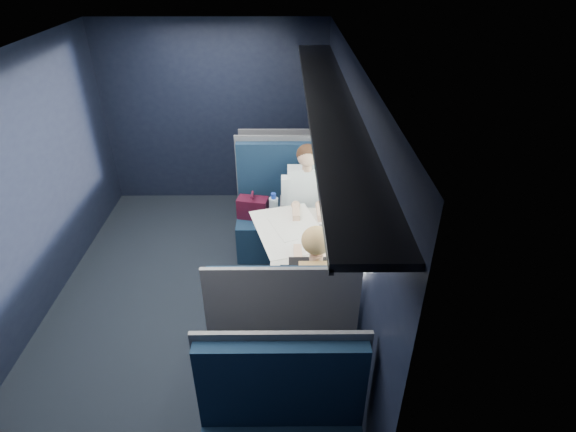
{
  "coord_description": "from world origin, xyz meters",
  "views": [
    {
      "loc": [
        0.88,
        -3.38,
        3.03
      ],
      "look_at": [
        0.9,
        0.0,
        0.95
      ],
      "focal_mm": 28.0,
      "sensor_mm": 36.0,
      "label": 1
    }
  ],
  "objects_px": {
    "cup": "(331,206)",
    "laptop": "(338,231)",
    "seat_bay_near": "(282,215)",
    "seat_row_front": "(283,179)",
    "man": "(307,200)",
    "table": "(302,242)",
    "bottle_small": "(331,211)",
    "woman": "(314,288)",
    "seat_bay_far": "(282,333)"
  },
  "relations": [
    {
      "from": "seat_row_front",
      "to": "laptop",
      "type": "height_order",
      "value": "seat_row_front"
    },
    {
      "from": "seat_bay_near",
      "to": "laptop",
      "type": "xyz_separation_m",
      "value": [
        0.51,
        -0.9,
        0.39
      ]
    },
    {
      "from": "table",
      "to": "seat_bay_far",
      "type": "xyz_separation_m",
      "value": [
        -0.18,
        -0.87,
        -0.25
      ]
    },
    {
      "from": "seat_bay_far",
      "to": "bottle_small",
      "type": "bearing_deg",
      "value": 67.94
    },
    {
      "from": "man",
      "to": "bottle_small",
      "type": "height_order",
      "value": "man"
    },
    {
      "from": "cup",
      "to": "laptop",
      "type": "bearing_deg",
      "value": -88.02
    },
    {
      "from": "table",
      "to": "bottle_small",
      "type": "height_order",
      "value": "bottle_small"
    },
    {
      "from": "seat_bay_near",
      "to": "woman",
      "type": "xyz_separation_m",
      "value": [
        0.26,
        -1.58,
        0.31
      ]
    },
    {
      "from": "table",
      "to": "seat_bay_far",
      "type": "relative_size",
      "value": 0.79
    },
    {
      "from": "seat_bay_near",
      "to": "cup",
      "type": "bearing_deg",
      "value": -41.19
    },
    {
      "from": "seat_bay_far",
      "to": "table",
      "type": "bearing_deg",
      "value": 78.22
    },
    {
      "from": "table",
      "to": "bottle_small",
      "type": "xyz_separation_m",
      "value": [
        0.28,
        0.27,
        0.18
      ]
    },
    {
      "from": "seat_row_front",
      "to": "woman",
      "type": "height_order",
      "value": "woman"
    },
    {
      "from": "seat_bay_near",
      "to": "cup",
      "type": "relative_size",
      "value": 12.82
    },
    {
      "from": "seat_bay_far",
      "to": "man",
      "type": "relative_size",
      "value": 0.95
    },
    {
      "from": "seat_row_front",
      "to": "laptop",
      "type": "bearing_deg",
      "value": -74.8
    },
    {
      "from": "table",
      "to": "bottle_small",
      "type": "bearing_deg",
      "value": 43.68
    },
    {
      "from": "laptop",
      "to": "bottle_small",
      "type": "height_order",
      "value": "laptop"
    },
    {
      "from": "table",
      "to": "seat_row_front",
      "type": "xyz_separation_m",
      "value": [
        -0.18,
        1.8,
        -0.25
      ]
    },
    {
      "from": "woman",
      "to": "cup",
      "type": "bearing_deg",
      "value": 78.67
    },
    {
      "from": "laptop",
      "to": "cup",
      "type": "height_order",
      "value": "laptop"
    },
    {
      "from": "seat_row_front",
      "to": "table",
      "type": "bearing_deg",
      "value": -84.2
    },
    {
      "from": "table",
      "to": "seat_bay_near",
      "type": "relative_size",
      "value": 0.79
    },
    {
      "from": "seat_bay_far",
      "to": "woman",
      "type": "bearing_deg",
      "value": 33.82
    },
    {
      "from": "man",
      "to": "bottle_small",
      "type": "distance_m",
      "value": 0.5
    },
    {
      "from": "seat_row_front",
      "to": "cup",
      "type": "distance_m",
      "value": 1.49
    },
    {
      "from": "man",
      "to": "cup",
      "type": "relative_size",
      "value": 13.45
    },
    {
      "from": "seat_bay_far",
      "to": "woman",
      "type": "distance_m",
      "value": 0.43
    },
    {
      "from": "seat_bay_near",
      "to": "bottle_small",
      "type": "relative_size",
      "value": 5.48
    },
    {
      "from": "bottle_small",
      "to": "cup",
      "type": "height_order",
      "value": "bottle_small"
    },
    {
      "from": "man",
      "to": "woman",
      "type": "bearing_deg",
      "value": -90.0
    },
    {
      "from": "seat_row_front",
      "to": "man",
      "type": "height_order",
      "value": "man"
    },
    {
      "from": "cup",
      "to": "seat_row_front",
      "type": "bearing_deg",
      "value": 109.49
    },
    {
      "from": "seat_bay_near",
      "to": "seat_bay_far",
      "type": "xyz_separation_m",
      "value": [
        0.01,
        -1.75,
        -0.01
      ]
    },
    {
      "from": "table",
      "to": "seat_row_front",
      "type": "relative_size",
      "value": 0.86
    },
    {
      "from": "seat_bay_near",
      "to": "cup",
      "type": "distance_m",
      "value": 0.75
    },
    {
      "from": "seat_bay_far",
      "to": "man",
      "type": "xyz_separation_m",
      "value": [
        0.25,
        1.57,
        0.3
      ]
    },
    {
      "from": "man",
      "to": "bottle_small",
      "type": "xyz_separation_m",
      "value": [
        0.21,
        -0.43,
        0.12
      ]
    },
    {
      "from": "seat_bay_near",
      "to": "seat_bay_far",
      "type": "height_order",
      "value": "same"
    },
    {
      "from": "man",
      "to": "seat_bay_near",
      "type": "bearing_deg",
      "value": 146.72
    },
    {
      "from": "seat_bay_far",
      "to": "laptop",
      "type": "xyz_separation_m",
      "value": [
        0.5,
        0.85,
        0.4
      ]
    },
    {
      "from": "table",
      "to": "man",
      "type": "distance_m",
      "value": 0.7
    },
    {
      "from": "seat_row_front",
      "to": "woman",
      "type": "relative_size",
      "value": 0.88
    },
    {
      "from": "cup",
      "to": "seat_bay_far",
      "type": "bearing_deg",
      "value": -110.05
    },
    {
      "from": "man",
      "to": "laptop",
      "type": "bearing_deg",
      "value": -71.32
    },
    {
      "from": "cup",
      "to": "bottle_small",
      "type": "bearing_deg",
      "value": -95.55
    },
    {
      "from": "laptop",
      "to": "seat_bay_far",
      "type": "bearing_deg",
      "value": -120.42
    },
    {
      "from": "table",
      "to": "seat_bay_near",
      "type": "height_order",
      "value": "seat_bay_near"
    },
    {
      "from": "seat_bay_near",
      "to": "seat_row_front",
      "type": "distance_m",
      "value": 0.93
    },
    {
      "from": "table",
      "to": "man",
      "type": "relative_size",
      "value": 0.76
    }
  ]
}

